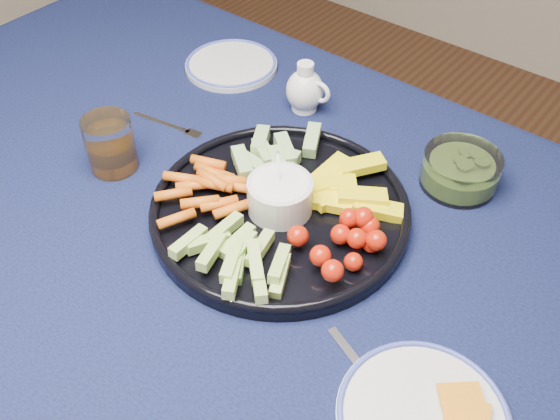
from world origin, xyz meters
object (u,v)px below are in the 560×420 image
Objects in this scene: pickle_bowl at (460,171)px; juice_tumbler at (111,147)px; dining_table at (230,279)px; cheese_plate at (424,416)px; side_plate_extra at (231,64)px; crudite_platter at (279,205)px; creamer_pitcher at (305,90)px.

juice_tumbler is at bearing -145.70° from pickle_bowl.
cheese_plate reaches higher than dining_table.
pickle_bowl is 0.67× the size of side_plate_extra.
creamer_pitcher is (-0.14, 0.25, 0.02)m from crudite_platter.
side_plate_extra is at bearing 147.86° from cheese_plate.
dining_table is at bearing -48.92° from side_plate_extra.
creamer_pitcher is 0.32m from pickle_bowl.
juice_tumbler reaches higher than dining_table.
side_plate_extra is (-0.31, 0.36, 0.10)m from dining_table.
crudite_platter is 2.14× the size of side_plate_extra.
crudite_platter is at bearing 73.50° from dining_table.
side_plate_extra is (-0.20, 0.02, -0.03)m from creamer_pitcher.
dining_table is 0.39m from cheese_plate.
juice_tumbler reaches higher than pickle_bowl.
cheese_plate is 0.63m from juice_tumbler.
crudite_platter is at bearing 155.01° from cheese_plate.
crudite_platter is 0.43m from side_plate_extra.
creamer_pitcher reaches higher than cheese_plate.
creamer_pitcher reaches higher than dining_table.
crudite_platter is at bearing -60.75° from creamer_pitcher.
dining_table is at bearing -106.50° from crudite_platter.
pickle_bowl is at bearing -1.97° from creamer_pitcher.
crudite_platter reaches higher than cheese_plate.
pickle_bowl reaches higher than dining_table.
dining_table is 0.38m from creamer_pitcher.
creamer_pitcher is 0.36m from juice_tumbler.
pickle_bowl is 0.61× the size of cheese_plate.
side_plate_extra is at bearing 98.66° from juice_tumbler.
cheese_plate is at bearing -40.37° from creamer_pitcher.
crudite_platter is at bearing 15.71° from juice_tumbler.
pickle_bowl is 0.57m from juice_tumbler.
creamer_pitcher is 1.02× the size of juice_tumbler.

